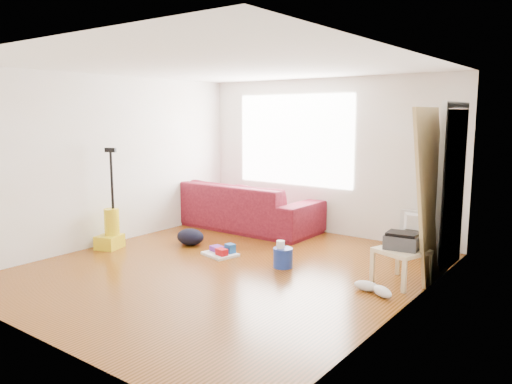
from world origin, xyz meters
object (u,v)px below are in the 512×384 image
Objects in this scene: bucket at (283,267)px; cleaning_tray at (221,252)px; sofa at (243,227)px; backpack at (191,245)px; vacuum at (111,230)px; side_table at (401,254)px; tv_stand at (417,243)px.

cleaning_tray reaches higher than bucket.
sofa reaches higher than backpack.
sofa is 2.32m from vacuum.
backpack is (-3.15, -0.21, -0.34)m from side_table.
vacuum is at bearing -132.47° from backpack.
sofa is at bearing 54.55° from vacuum.
bucket is 1.72m from backpack.
vacuum is (-3.95, -1.03, -0.07)m from side_table.
tv_stand is at bearing 31.82° from backpack.
vacuum is at bearing -165.39° from side_table.
side_table is 0.43× the size of vacuum.
vacuum is (-0.80, -0.82, 0.27)m from backpack.
tv_stand is 3.29m from backpack.
bucket is at bearing 140.90° from sofa.
bucket is at bearing 3.63° from cleaning_tray.
tv_stand is at bearing 101.83° from side_table.
tv_stand reaches higher than cleaning_tray.
cleaning_tray is at bearing 6.05° from vacuum.
cleaning_tray is at bearing -171.37° from side_table.
side_table is 1.43× the size of backpack.
side_table is at bearing -2.62° from vacuum.
cleaning_tray is at bearing -176.37° from bucket.
bucket is 0.17× the size of vacuum.
bucket is 2.64m from vacuum.
tv_stand is 2.07m from bucket.
vacuum is at bearing -163.94° from bucket.
bucket is (1.80, -1.46, 0.00)m from sofa.
side_table is 1.50m from bucket.
sofa reaches higher than tv_stand.
backpack is (0.08, -1.37, 0.00)m from sofa.
sofa is at bearing 160.21° from side_table.
side_table is (0.30, -1.43, 0.21)m from tv_stand.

